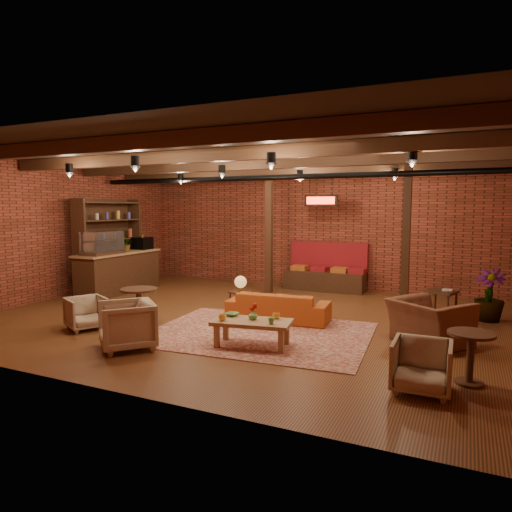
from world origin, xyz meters
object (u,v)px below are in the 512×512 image
at_px(round_table_right, 471,350).
at_px(plant_tall, 492,244).
at_px(sofa, 278,306).
at_px(round_table_left, 139,301).
at_px(side_table_book, 442,293).
at_px(coffee_table, 251,323).
at_px(armchair_far, 422,364).
at_px(side_table_lamp, 241,285).
at_px(armchair_a, 86,311).
at_px(armchair_right, 430,315).
at_px(armchair_b, 127,323).

relative_size(round_table_right, plant_tall, 0.22).
relative_size(sofa, round_table_left, 2.77).
relative_size(round_table_left, round_table_right, 1.06).
height_order(side_table_book, round_table_right, round_table_right).
distance_m(coffee_table, armchair_far, 2.69).
height_order(side_table_book, armchair_far, armchair_far).
bearing_deg(side_table_lamp, armchair_a, -131.62).
xyz_separation_m(sofa, armchair_far, (2.81, -2.43, 0.06)).
height_order(side_table_lamp, armchair_right, armchair_right).
relative_size(round_table_left, plant_tall, 0.23).
relative_size(side_table_lamp, round_table_right, 1.20).
xyz_separation_m(side_table_lamp, round_table_right, (4.27, -2.17, -0.16)).
bearing_deg(armchair_a, sofa, -28.32).
bearing_deg(round_table_left, armchair_b, -58.22).
xyz_separation_m(round_table_left, plant_tall, (5.86, 3.13, 1.02)).
relative_size(sofa, round_table_right, 2.95).
xyz_separation_m(armchair_a, armchair_right, (5.66, 1.63, 0.15)).
xyz_separation_m(side_table_lamp, armchair_far, (3.75, -2.67, -0.26)).
height_order(round_table_left, armchair_b, armchair_b).
height_order(round_table_right, armchair_far, armchair_far).
relative_size(armchair_a, armchair_right, 0.59).
distance_m(armchair_right, plant_tall, 2.48).
height_order(armchair_right, side_table_book, armchair_right).
height_order(coffee_table, armchair_b, armchair_b).
xyz_separation_m(coffee_table, armchair_b, (-1.70, -0.91, 0.03)).
bearing_deg(armchair_b, sofa, 101.80).
height_order(armchair_a, armchair_right, armchair_right).
bearing_deg(side_table_book, round_table_left, -150.10).
height_order(sofa, armchair_b, armchair_b).
xyz_separation_m(coffee_table, armchair_right, (2.52, 1.31, 0.10)).
distance_m(sofa, round_table_right, 3.86).
bearing_deg(armchair_far, armchair_right, 91.02).
xyz_separation_m(sofa, armchair_b, (-1.47, -2.59, 0.12)).
distance_m(armchair_a, plant_tall, 7.64).
distance_m(armchair_a, armchair_right, 5.90).
height_order(coffee_table, plant_tall, plant_tall).
bearing_deg(armchair_right, sofa, 28.93).
distance_m(side_table_lamp, armchair_right, 3.74).
bearing_deg(round_table_right, armchair_a, -179.45).
relative_size(side_table_book, armchair_far, 0.96).
bearing_deg(round_table_left, plant_tall, 28.08).
xyz_separation_m(sofa, round_table_left, (-2.19, -1.42, 0.19)).
height_order(coffee_table, side_table_book, coffee_table).
distance_m(armchair_right, side_table_book, 1.84).
xyz_separation_m(armchair_b, plant_tall, (5.13, 4.30, 1.09)).
distance_m(armchair_right, armchair_far, 2.07).
bearing_deg(side_table_book, armchair_b, -136.63).
relative_size(sofa, coffee_table, 1.48).
xyz_separation_m(round_table_right, armchair_far, (-0.52, -0.50, -0.10)).
distance_m(coffee_table, side_table_lamp, 2.25).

